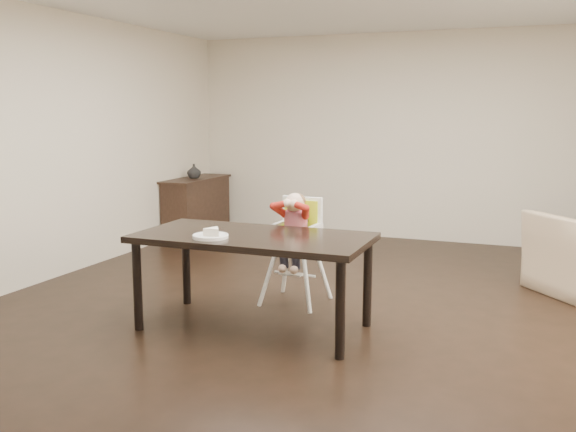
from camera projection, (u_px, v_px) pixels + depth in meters
name	position (u px, v px, depth m)	size (l,w,h in m)	color
ground	(329.00, 315.00, 5.37)	(7.00, 7.00, 0.00)	black
room_walls	(331.00, 90.00, 5.07)	(6.02, 7.02, 2.71)	beige
dining_table	(253.00, 245.00, 4.96)	(1.80, 0.90, 0.75)	black
high_chair	(297.00, 225.00, 5.65)	(0.44, 0.44, 0.99)	white
plate	(211.00, 234.00, 4.81)	(0.35, 0.35, 0.08)	white
sideboard	(197.00, 206.00, 8.79)	(0.44, 1.26, 0.79)	black
vase	(194.00, 171.00, 8.67)	(0.19, 0.19, 0.19)	#99999E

